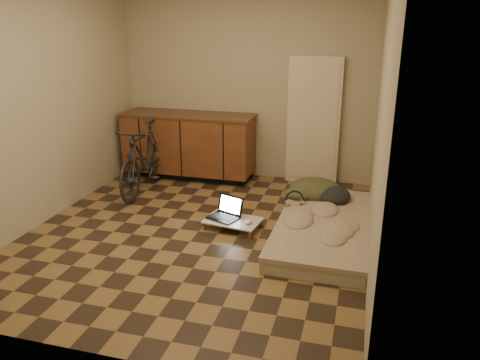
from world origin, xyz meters
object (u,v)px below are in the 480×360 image
(bicycle, at_px, (144,154))
(futon, at_px, (324,227))
(laptop, at_px, (226,213))
(lap_desk, at_px, (233,221))

(bicycle, xyz_separation_m, futon, (2.39, -0.73, -0.42))
(bicycle, height_order, laptop, bicycle)
(bicycle, relative_size, futon, 0.78)
(lap_desk, xyz_separation_m, laptop, (-0.09, 0.05, 0.06))
(lap_desk, relative_size, laptop, 1.61)
(futon, height_order, lap_desk, futon)
(bicycle, distance_m, laptop, 1.58)
(lap_desk, bearing_deg, futon, 13.22)
(laptop, bearing_deg, lap_desk, -7.49)
(bicycle, xyz_separation_m, lap_desk, (1.42, -0.82, -0.41))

